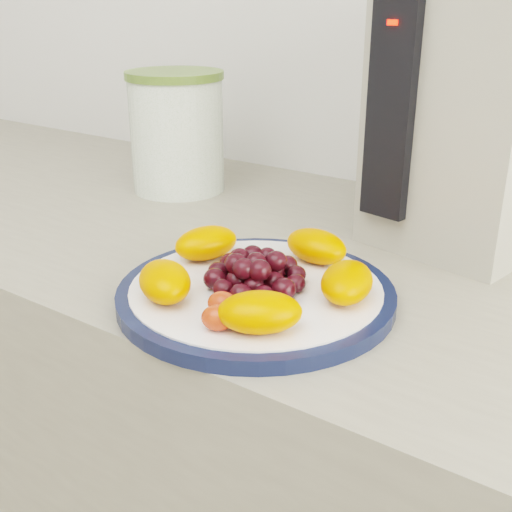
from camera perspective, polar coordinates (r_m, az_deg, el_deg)
The scene contains 8 objects.
plate_rim at distance 0.66m, azimuth 0.00°, elevation -3.41°, with size 0.28×0.28×0.01m, color #111A38.
plate_face at distance 0.66m, azimuth 0.00°, elevation -3.33°, with size 0.26×0.26×0.02m, color white.
canister at distance 1.03m, azimuth -7.02°, elevation 10.55°, with size 0.14×0.14×0.17m, color #3A671E.
canister_lid at distance 1.01m, azimuth -7.28°, elevation 15.68°, with size 0.15×0.15×0.01m, color #57712E.
appliance_body at distance 0.85m, azimuth 20.02°, elevation 12.38°, with size 0.19×0.27×0.33m, color #A4A08E.
appliance_panel at distance 0.76m, azimuth 11.95°, elevation 12.48°, with size 0.06×0.02×0.25m, color black.
appliance_led at distance 0.74m, azimuth 12.08°, elevation 19.64°, with size 0.01×0.01×0.01m, color #FF0C05.
fruit_plate at distance 0.64m, azimuth 0.03°, elevation -1.50°, with size 0.25×0.24×0.04m.
Camera 1 is at (0.39, 0.55, 1.20)m, focal length 45.00 mm.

